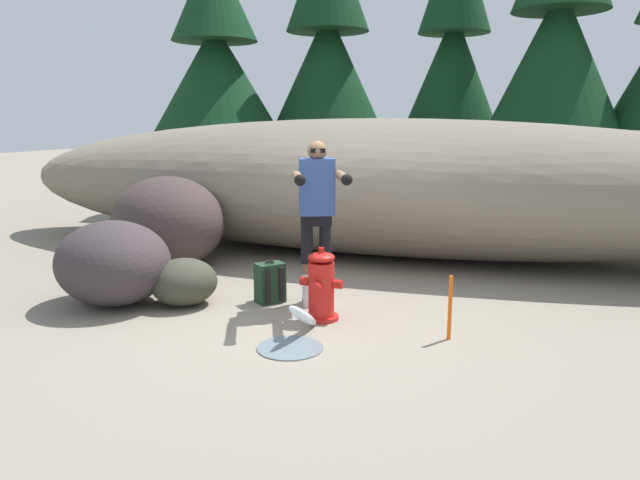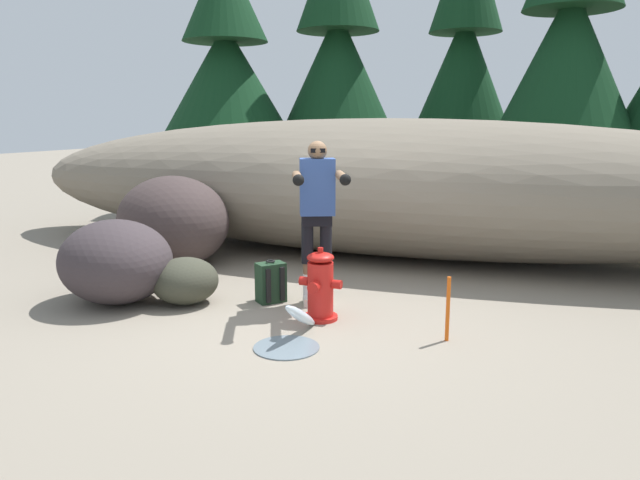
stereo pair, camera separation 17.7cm
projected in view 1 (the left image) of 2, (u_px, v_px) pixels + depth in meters
ground_plane at (303, 316)px, 6.21m from camera, size 56.00×56.00×0.04m
dirt_embankment at (379, 186)px, 8.97m from camera, size 12.42×3.20×2.00m
fire_hydrant at (321, 287)px, 5.99m from camera, size 0.44×0.39×0.74m
hydrant_water_jet at (299, 327)px, 5.45m from camera, size 0.59×0.98×0.46m
utility_worker at (317, 202)px, 6.30m from camera, size 0.77×1.04×1.76m
spare_backpack at (270, 283)px, 6.59m from camera, size 0.36×0.36×0.47m
boulder_large at (113, 263)px, 6.48m from camera, size 1.66×1.61×0.92m
boulder_mid at (168, 222)px, 8.08m from camera, size 1.89×1.79×1.24m
boulder_small at (184, 282)px, 6.48m from camera, size 0.99×0.98×0.51m
pine_tree_far_left at (215, 58)px, 12.95m from camera, size 2.85×2.85×5.63m
pine_tree_left at (328, 52)px, 13.33m from camera, size 2.83×2.83×6.37m
pine_tree_center at (453, 53)px, 13.52m from camera, size 2.48×2.48×6.41m
pine_tree_right at (558, 35)px, 11.19m from camera, size 2.74×2.74×6.42m
survey_stake at (450, 308)px, 5.45m from camera, size 0.04×0.04×0.60m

